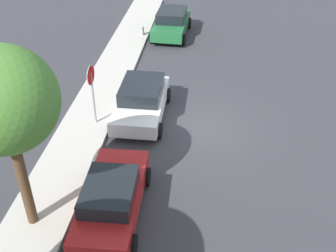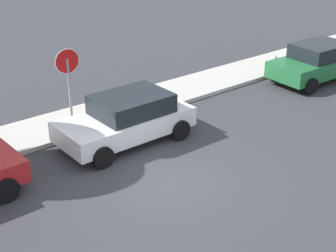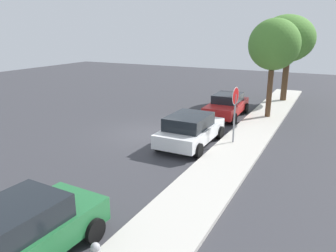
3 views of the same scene
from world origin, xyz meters
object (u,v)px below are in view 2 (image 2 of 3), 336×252
(stop_sign, at_px, (68,75))
(parked_car_white, at_px, (127,118))
(parked_car_green, at_px, (317,62))
(fire_hydrant, at_px, (275,64))

(stop_sign, height_order, parked_car_white, stop_sign)
(parked_car_white, bearing_deg, stop_sign, 117.88)
(parked_car_green, relative_size, fire_hydrant, 5.74)
(parked_car_white, bearing_deg, parked_car_green, -1.40)
(parked_car_green, height_order, fire_hydrant, parked_car_green)
(stop_sign, height_order, fire_hydrant, stop_sign)
(stop_sign, bearing_deg, parked_car_green, -11.17)
(stop_sign, relative_size, parked_car_white, 0.65)
(parked_car_white, xyz_separation_m, fire_hydrant, (8.57, 1.47, -0.40))
(fire_hydrant, bearing_deg, stop_sign, 178.21)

